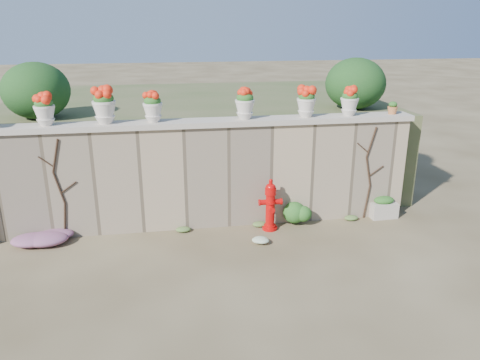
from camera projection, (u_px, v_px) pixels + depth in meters
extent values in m
plane|color=#4C3E26|center=(218.00, 268.00, 7.67)|extent=(80.00, 80.00, 0.00)
cube|color=#9E8769|center=(207.00, 176.00, 9.02)|extent=(8.00, 0.40, 2.00)
cube|color=#BFB3A2|center=(205.00, 123.00, 8.68)|extent=(8.10, 0.52, 0.10)
cube|color=#384C23|center=(195.00, 137.00, 12.01)|extent=(9.00, 6.00, 2.00)
ellipsoid|color=#143814|center=(36.00, 91.00, 9.15)|extent=(1.30, 1.30, 1.10)
ellipsoid|color=#143814|center=(355.00, 84.00, 10.17)|extent=(1.30, 1.30, 1.10)
cylinder|color=black|center=(65.00, 221.00, 8.62)|extent=(0.12, 0.04, 0.70)
cylinder|color=black|center=(59.00, 188.00, 8.41)|extent=(0.17, 0.04, 0.61)
cylinder|color=black|center=(55.00, 156.00, 8.21)|extent=(0.18, 0.04, 0.61)
cylinder|color=black|center=(69.00, 187.00, 8.43)|extent=(0.30, 0.02, 0.22)
cylinder|color=black|center=(46.00, 162.00, 8.22)|extent=(0.25, 0.02, 0.21)
cylinder|color=black|center=(367.00, 202.00, 9.53)|extent=(0.12, 0.04, 0.70)
cylinder|color=black|center=(368.00, 171.00, 9.31)|extent=(0.17, 0.04, 0.61)
cylinder|color=black|center=(372.00, 142.00, 9.12)|extent=(0.18, 0.04, 0.61)
cylinder|color=black|center=(376.00, 171.00, 9.34)|extent=(0.30, 0.02, 0.22)
cylinder|color=black|center=(363.00, 148.00, 9.13)|extent=(0.25, 0.02, 0.21)
cylinder|color=#BC0707|center=(270.00, 228.00, 9.10)|extent=(0.29, 0.29, 0.05)
cylinder|color=#BC0707|center=(270.00, 209.00, 8.97)|extent=(0.18, 0.18, 0.64)
cylinder|color=#BC0707|center=(270.00, 202.00, 8.92)|extent=(0.22, 0.22, 0.04)
cylinder|color=#BC0707|center=(271.00, 191.00, 8.85)|extent=(0.22, 0.22, 0.12)
ellipsoid|color=#BC0707|center=(271.00, 186.00, 8.82)|extent=(0.20, 0.20, 0.14)
cylinder|color=#BC0707|center=(271.00, 182.00, 8.79)|extent=(0.07, 0.07, 0.10)
cylinder|color=#BC0707|center=(263.00, 202.00, 8.90)|extent=(0.15, 0.11, 0.10)
cylinder|color=#BC0707|center=(278.00, 202.00, 8.94)|extent=(0.15, 0.11, 0.10)
cylinder|color=#BC0707|center=(271.00, 209.00, 8.85)|extent=(0.10, 0.11, 0.09)
cube|color=#BFB3A2|center=(383.00, 210.00, 9.62)|extent=(0.56, 0.34, 0.32)
ellipsoid|color=#1E5119|center=(384.00, 200.00, 9.55)|extent=(0.43, 0.27, 0.16)
ellipsoid|color=#1E5119|center=(296.00, 212.00, 9.19)|extent=(0.62, 0.56, 0.59)
ellipsoid|color=#AF239E|center=(44.00, 237.00, 8.48)|extent=(1.02, 0.68, 0.27)
ellipsoid|color=white|center=(265.00, 239.00, 8.51)|extent=(0.49, 0.39, 0.18)
ellipsoid|color=#1E5119|center=(44.00, 103.00, 8.11)|extent=(0.31, 0.31, 0.19)
ellipsoid|color=red|center=(43.00, 99.00, 8.08)|extent=(0.27, 0.27, 0.20)
ellipsoid|color=#1E5119|center=(103.00, 98.00, 8.25)|extent=(0.36, 0.36, 0.22)
ellipsoid|color=red|center=(103.00, 93.00, 8.22)|extent=(0.31, 0.31, 0.22)
ellipsoid|color=#1E5119|center=(152.00, 101.00, 8.40)|extent=(0.31, 0.31, 0.18)
ellipsoid|color=red|center=(152.00, 97.00, 8.37)|extent=(0.27, 0.27, 0.19)
ellipsoid|color=#1E5119|center=(245.00, 98.00, 8.65)|extent=(0.32, 0.32, 0.19)
ellipsoid|color=red|center=(245.00, 93.00, 8.63)|extent=(0.28, 0.28, 0.20)
ellipsoid|color=#1E5119|center=(307.00, 96.00, 8.84)|extent=(0.31, 0.31, 0.19)
ellipsoid|color=red|center=(307.00, 92.00, 8.81)|extent=(0.27, 0.27, 0.20)
ellipsoid|color=#1E5119|center=(350.00, 96.00, 8.98)|extent=(0.30, 0.30, 0.18)
ellipsoid|color=red|center=(350.00, 92.00, 8.95)|extent=(0.26, 0.26, 0.19)
ellipsoid|color=#1E5119|center=(393.00, 105.00, 9.18)|extent=(0.16, 0.16, 0.11)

